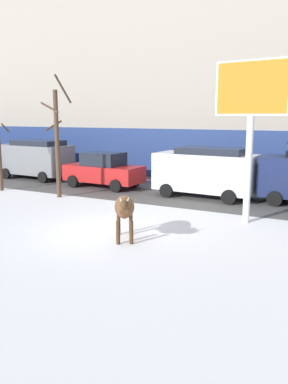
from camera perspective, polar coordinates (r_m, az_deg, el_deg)
ground_plane at (r=12.87m, az=-5.22°, el=-6.01°), size 120.00×120.00×0.00m
road_strip at (r=19.14m, az=6.51°, el=-0.41°), size 60.00×5.60×0.01m
building_facade at (r=24.83m, az=12.27°, el=17.02°), size 44.00×6.10×13.00m
cow_brown at (r=12.00m, az=-2.82°, el=-2.33°), size 1.32×1.84×1.54m
billboard at (r=14.14m, az=15.20°, el=12.88°), size 2.53×0.48×5.56m
car_grey_van at (r=24.67m, az=-15.31°, el=4.72°), size 4.68×2.28×2.32m
car_red_sedan at (r=21.09m, az=-5.82°, el=3.14°), size 4.27×2.13×1.84m
car_white_van at (r=18.54m, az=8.82°, el=3.05°), size 4.68×2.28×2.32m
bare_tree_far_back at (r=18.59m, az=-12.37°, el=7.32°), size 1.12×1.10×5.48m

